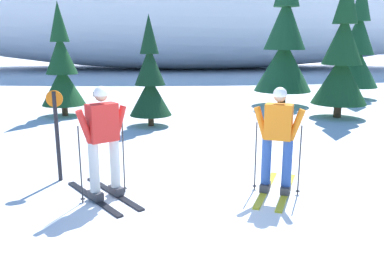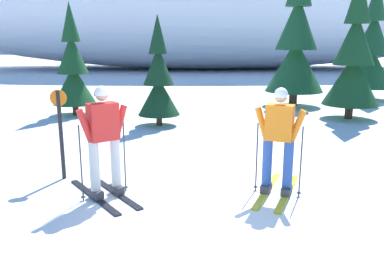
{
  "view_description": "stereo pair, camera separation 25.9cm",
  "coord_description": "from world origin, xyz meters",
  "px_view_note": "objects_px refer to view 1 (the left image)",
  "views": [
    {
      "loc": [
        -0.13,
        -5.16,
        2.39
      ],
      "look_at": [
        0.1,
        0.83,
        0.95
      ],
      "focal_mm": 38.03,
      "sensor_mm": 36.0,
      "label": 1
    },
    {
      "loc": [
        0.13,
        -5.17,
        2.39
      ],
      "look_at": [
        0.1,
        0.83,
        0.95
      ],
      "focal_mm": 38.03,
      "sensor_mm": 36.0,
      "label": 2
    }
  ],
  "objects_px": {
    "skier_red_jacket": "(103,141)",
    "skier_orange_jacket": "(278,140)",
    "pine_tree_center_left": "(284,43)",
    "trail_marker_post": "(57,131)",
    "pine_tree_left": "(150,80)",
    "pine_tree_far_left": "(62,69)",
    "pine_tree_right": "(357,50)",
    "pine_tree_center_right": "(342,59)"
  },
  "relations": [
    {
      "from": "pine_tree_far_left",
      "to": "trail_marker_post",
      "type": "distance_m",
      "value": 6.44
    },
    {
      "from": "pine_tree_far_left",
      "to": "pine_tree_left",
      "type": "height_order",
      "value": "pine_tree_far_left"
    },
    {
      "from": "pine_tree_center_right",
      "to": "skier_red_jacket",
      "type": "bearing_deg",
      "value": -133.55
    },
    {
      "from": "pine_tree_center_left",
      "to": "skier_red_jacket",
      "type": "bearing_deg",
      "value": -119.3
    },
    {
      "from": "pine_tree_center_right",
      "to": "pine_tree_right",
      "type": "distance_m",
      "value": 4.76
    },
    {
      "from": "pine_tree_center_left",
      "to": "pine_tree_right",
      "type": "xyz_separation_m",
      "value": [
        3.45,
        1.71,
        -0.27
      ]
    },
    {
      "from": "pine_tree_center_right",
      "to": "trail_marker_post",
      "type": "height_order",
      "value": "pine_tree_center_right"
    },
    {
      "from": "pine_tree_far_left",
      "to": "pine_tree_center_right",
      "type": "relative_size",
      "value": 0.81
    },
    {
      "from": "skier_orange_jacket",
      "to": "pine_tree_right",
      "type": "height_order",
      "value": "pine_tree_right"
    },
    {
      "from": "skier_orange_jacket",
      "to": "pine_tree_center_left",
      "type": "height_order",
      "value": "pine_tree_center_left"
    },
    {
      "from": "pine_tree_far_left",
      "to": "pine_tree_center_left",
      "type": "height_order",
      "value": "pine_tree_center_left"
    },
    {
      "from": "skier_red_jacket",
      "to": "skier_orange_jacket",
      "type": "height_order",
      "value": "skier_red_jacket"
    },
    {
      "from": "skier_orange_jacket",
      "to": "pine_tree_far_left",
      "type": "bearing_deg",
      "value": 126.48
    },
    {
      "from": "pine_tree_left",
      "to": "pine_tree_center_left",
      "type": "height_order",
      "value": "pine_tree_center_left"
    },
    {
      "from": "pine_tree_center_left",
      "to": "pine_tree_center_right",
      "type": "distance_m",
      "value": 2.74
    },
    {
      "from": "pine_tree_left",
      "to": "skier_orange_jacket",
      "type": "bearing_deg",
      "value": -66.62
    },
    {
      "from": "pine_tree_center_left",
      "to": "trail_marker_post",
      "type": "bearing_deg",
      "value": -126.36
    },
    {
      "from": "skier_red_jacket",
      "to": "pine_tree_left",
      "type": "distance_m",
      "value": 5.44
    },
    {
      "from": "skier_red_jacket",
      "to": "pine_tree_right",
      "type": "xyz_separation_m",
      "value": [
        8.45,
        10.63,
        1.07
      ]
    },
    {
      "from": "skier_red_jacket",
      "to": "pine_tree_center_right",
      "type": "bearing_deg",
      "value": 46.45
    },
    {
      "from": "pine_tree_center_right",
      "to": "trail_marker_post",
      "type": "distance_m",
      "value": 9.09
    },
    {
      "from": "pine_tree_center_left",
      "to": "pine_tree_center_right",
      "type": "relative_size",
      "value": 1.24
    },
    {
      "from": "skier_red_jacket",
      "to": "skier_orange_jacket",
      "type": "xyz_separation_m",
      "value": [
        2.67,
        0.11,
        -0.03
      ]
    },
    {
      "from": "pine_tree_left",
      "to": "pine_tree_center_left",
      "type": "bearing_deg",
      "value": 37.08
    },
    {
      "from": "skier_orange_jacket",
      "to": "pine_tree_left",
      "type": "distance_m",
      "value": 5.8
    },
    {
      "from": "pine_tree_center_left",
      "to": "pine_tree_right",
      "type": "relative_size",
      "value": 1.13
    },
    {
      "from": "pine_tree_center_left",
      "to": "pine_tree_center_right",
      "type": "xyz_separation_m",
      "value": [
        1.15,
        -2.45,
        -0.43
      ]
    },
    {
      "from": "skier_red_jacket",
      "to": "pine_tree_center_right",
      "type": "distance_m",
      "value": 8.98
    },
    {
      "from": "skier_red_jacket",
      "to": "pine_tree_left",
      "type": "height_order",
      "value": "pine_tree_left"
    },
    {
      "from": "pine_tree_center_left",
      "to": "pine_tree_right",
      "type": "height_order",
      "value": "pine_tree_center_left"
    },
    {
      "from": "skier_orange_jacket",
      "to": "pine_tree_center_left",
      "type": "relative_size",
      "value": 0.32
    },
    {
      "from": "pine_tree_center_right",
      "to": "trail_marker_post",
      "type": "bearing_deg",
      "value": -141.6
    },
    {
      "from": "skier_orange_jacket",
      "to": "pine_tree_left",
      "type": "relative_size",
      "value": 0.57
    },
    {
      "from": "skier_red_jacket",
      "to": "trail_marker_post",
      "type": "relative_size",
      "value": 1.1
    },
    {
      "from": "pine_tree_center_left",
      "to": "trail_marker_post",
      "type": "relative_size",
      "value": 3.42
    },
    {
      "from": "skier_orange_jacket",
      "to": "trail_marker_post",
      "type": "relative_size",
      "value": 1.11
    },
    {
      "from": "pine_tree_center_right",
      "to": "pine_tree_center_left",
      "type": "bearing_deg",
      "value": 115.11
    },
    {
      "from": "pine_tree_center_left",
      "to": "pine_tree_right",
      "type": "bearing_deg",
      "value": 26.43
    },
    {
      "from": "pine_tree_far_left",
      "to": "trail_marker_post",
      "type": "height_order",
      "value": "pine_tree_far_left"
    },
    {
      "from": "trail_marker_post",
      "to": "skier_red_jacket",
      "type": "bearing_deg",
      "value": -42.64
    },
    {
      "from": "pine_tree_right",
      "to": "trail_marker_post",
      "type": "bearing_deg",
      "value": -133.82
    },
    {
      "from": "skier_orange_jacket",
      "to": "trail_marker_post",
      "type": "distance_m",
      "value": 3.68
    }
  ]
}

